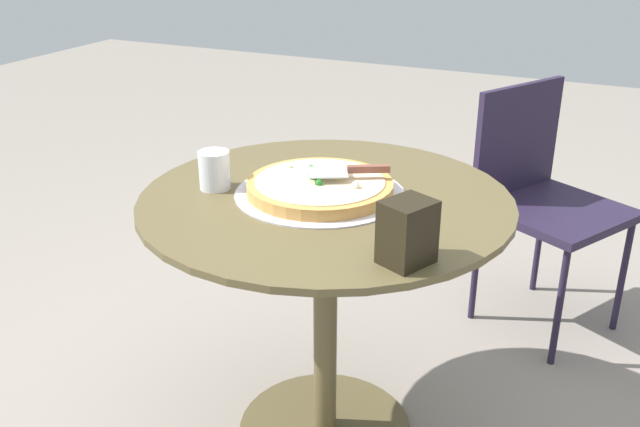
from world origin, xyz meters
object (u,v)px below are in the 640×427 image
at_px(pizza_on_tray, 320,187).
at_px(patio_chair_far, 541,189).
at_px(patio_table, 325,264).
at_px(pizza_server, 349,170).
at_px(napkin_dispenser, 407,232).
at_px(drinking_cup, 215,170).

relative_size(pizza_on_tray, patio_chair_far, 0.51).
relative_size(patio_table, patio_chair_far, 1.11).
relative_size(pizza_server, napkin_dispenser, 1.51).
distance_m(pizza_on_tray, napkin_dispenser, 0.42).
distance_m(patio_table, drinking_cup, 0.38).
bearing_deg(pizza_on_tray, patio_table, 154.78).
relative_size(patio_table, pizza_on_tray, 2.18).
height_order(pizza_server, drinking_cup, drinking_cup).
bearing_deg(pizza_server, patio_table, 51.20).
relative_size(pizza_server, drinking_cup, 2.08).
distance_m(drinking_cup, napkin_dispenser, 0.62).
height_order(patio_table, napkin_dispenser, napkin_dispenser).
height_order(drinking_cup, napkin_dispenser, napkin_dispenser).
relative_size(drinking_cup, napkin_dispenser, 0.73).
height_order(patio_table, pizza_server, pizza_server).
xyz_separation_m(patio_table, napkin_dispenser, (-0.30, 0.26, 0.26)).
xyz_separation_m(pizza_server, drinking_cup, (0.33, 0.12, -0.01)).
distance_m(patio_table, pizza_server, 0.26).
distance_m(pizza_on_tray, drinking_cup, 0.28).
relative_size(patio_table, napkin_dispenser, 6.97).
bearing_deg(napkin_dispenser, pizza_server, -115.83).
bearing_deg(napkin_dispenser, drinking_cup, -83.70).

